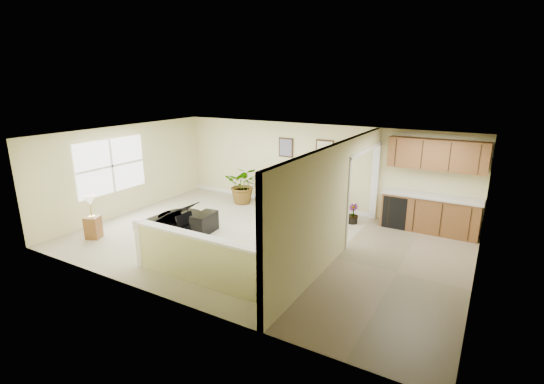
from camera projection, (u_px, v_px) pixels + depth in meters
The scene contains 20 objects.
floor at pixel (262, 242), 9.36m from camera, with size 9.00×9.00×0.00m, color tan.
back_wall at pixel (315, 167), 11.52m from camera, with size 9.00×0.04×2.50m, color beige.
front_wall at pixel (167, 234), 6.52m from camera, with size 9.00×0.04×2.50m, color beige.
left_wall at pixel (126, 170), 11.18m from camera, with size 0.04×6.00×2.50m, color beige.
right_wall at pixel (482, 226), 6.86m from camera, with size 0.04×6.00×2.50m, color beige.
ceiling at pixel (261, 137), 8.67m from camera, with size 9.00×6.00×0.04m, color silver.
kitchen_vinyl at pixel (397, 273), 7.85m from camera, with size 2.70×6.00×0.01m, color gray.
interior_partition at pixel (340, 201), 8.37m from camera, with size 0.18×5.99×2.50m.
pony_half_wall at pixel (200, 259), 7.26m from camera, with size 3.42×0.22×1.00m.
left_window at pixel (111, 166), 10.70m from camera, with size 0.05×2.15×1.45m, color white.
wall_art_left at pixel (286, 147), 11.81m from camera, with size 0.48×0.04×0.58m.
wall_mirror at pixel (325, 149), 11.20m from camera, with size 0.55×0.04×0.55m.
kitchen_cabinets at pixel (427, 197), 9.87m from camera, with size 2.36×0.65×2.33m.
piano at pixel (171, 205), 10.26m from camera, with size 1.72×1.79×1.35m.
piano_bench at pixel (204, 223), 9.86m from camera, with size 0.38×0.75×0.50m, color black.
loveseat at pixel (305, 203), 11.08m from camera, with size 1.88×1.36×0.93m.
accent_table at pixel (276, 192), 11.89m from camera, with size 0.46×0.46×0.67m.
palm_plant at pixel (244, 185), 12.15m from camera, with size 1.33×1.25×1.18m.
small_plant at pixel (353, 215), 10.51m from camera, with size 0.37×0.37×0.53m.
lamp_stand at pixel (92, 220), 9.46m from camera, with size 0.42×0.42×1.07m.
Camera 1 is at (4.54, -7.40, 3.70)m, focal length 26.00 mm.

